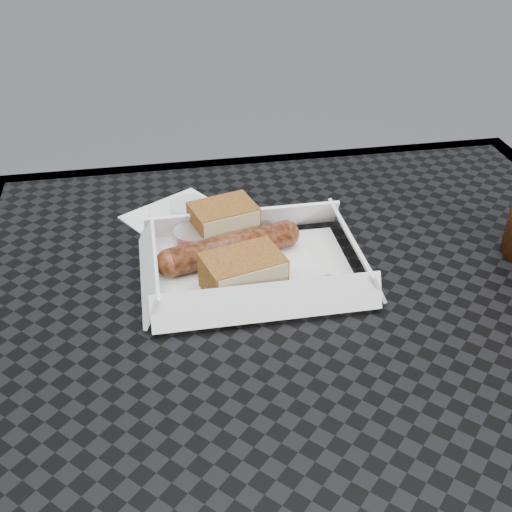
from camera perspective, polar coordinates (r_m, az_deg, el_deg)
The scene contains 9 objects.
patio_table at distance 0.72m, azimuth 5.99°, elevation -10.16°, with size 0.80×0.80×0.74m.
food_tray at distance 0.73m, azimuth -0.14°, elevation -1.38°, with size 0.22×0.15×0.00m, color white.
bratwurst at distance 0.74m, azimuth -2.34°, elevation 0.73°, with size 0.17×0.07×0.03m.
bread_near at distance 0.78m, azimuth -2.90°, elevation 3.00°, with size 0.07×0.05×0.05m, color brown.
bread_far at distance 0.69m, azimuth -1.16°, elevation -1.55°, with size 0.08×0.06×0.04m, color brown.
veg_garnish at distance 0.71m, azimuth 6.22°, elevation -2.89°, with size 0.03×0.03×0.00m.
napkin at distance 0.84m, azimuth -6.57°, elevation 3.27°, with size 0.12×0.12×0.00m, color white.
condiment_cup_sauce at distance 0.77m, azimuth -5.46°, elevation 1.36°, with size 0.05×0.05×0.03m, color #940A0C.
condiment_cup_empty at distance 0.82m, azimuth -5.91°, elevation 3.74°, with size 0.05×0.05×0.03m, color silver.
Camera 1 is at (-0.16, -0.49, 1.17)m, focal length 45.00 mm.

